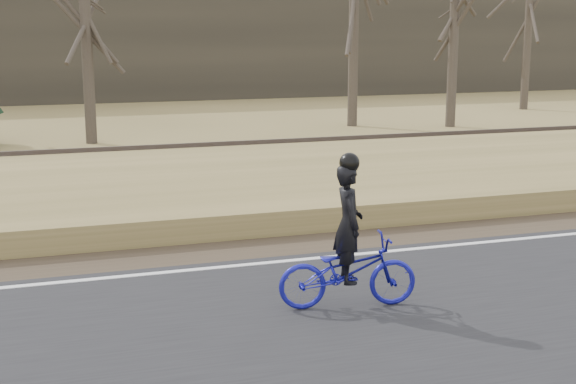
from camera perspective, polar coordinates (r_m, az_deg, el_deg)
name	(u,v)px	position (r m, az deg, el deg)	size (l,w,h in m)	color
ground	(223,275)	(12.13, -4.62, -5.91)	(120.00, 120.00, 0.00)	#98834D
road	(272,333)	(9.84, -1.15, -9.98)	(120.00, 6.00, 0.06)	black
edge_line	(220,267)	(12.29, -4.85, -5.35)	(120.00, 0.12, 0.01)	silver
shoulder	(206,253)	(13.24, -5.85, -4.32)	(120.00, 1.60, 0.04)	#473A2B
embankment	(173,203)	(16.05, -8.16, -0.78)	(120.00, 5.00, 0.44)	#98834D
ballast	(145,170)	(19.73, -10.10, 1.52)	(120.00, 3.00, 0.45)	slate
railroad	(145,158)	(19.68, -10.13, 2.39)	(120.00, 2.40, 0.29)	black
treeline_backdrop	(78,39)	(41.34, -14.68, 10.47)	(120.00, 4.00, 6.00)	#383328
cyclist	(348,260)	(10.45, 4.28, -4.82)	(1.89, 0.92, 2.04)	#151590
bare_tree_near_left	(87,42)	(25.98, -14.13, 10.34)	(0.36, 0.36, 6.36)	#443C32
bare_tree_right	(454,37)	(30.11, 11.70, 10.71)	(0.36, 0.36, 6.48)	#443C32
bare_tree_far_right	(529,10)	(37.26, 16.79, 12.31)	(0.36, 0.36, 8.67)	#443C32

